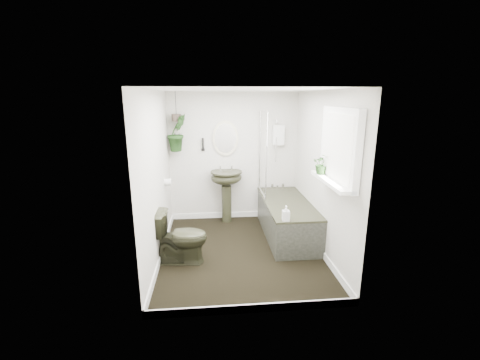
{
  "coord_description": "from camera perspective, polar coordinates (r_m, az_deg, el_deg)",
  "views": [
    {
      "loc": [
        -0.42,
        -4.3,
        2.22
      ],
      "look_at": [
        0.0,
        0.15,
        1.05
      ],
      "focal_mm": 24.0,
      "sensor_mm": 36.0,
      "label": 1
    }
  ],
  "objects": [
    {
      "name": "shower_box",
      "position": [
        5.8,
        6.84,
        7.95
      ],
      "size": [
        0.2,
        0.1,
        0.35
      ],
      "primitive_type": "cube",
      "color": "white",
      "rests_on": "wall_back"
    },
    {
      "name": "wall_sconce",
      "position": [
        5.72,
        -6.61,
        6.33
      ],
      "size": [
        0.04,
        0.04,
        0.22
      ],
      "primitive_type": "cylinder",
      "color": "black",
      "rests_on": "wall_back"
    },
    {
      "name": "window_sill",
      "position": [
        4.0,
        15.91,
        -0.23
      ],
      "size": [
        0.18,
        1.0,
        0.04
      ],
      "primitive_type": "cube",
      "color": "white",
      "rests_on": "wall_right"
    },
    {
      "name": "window_recess",
      "position": [
        3.94,
        17.29,
        5.71
      ],
      "size": [
        0.08,
        1.0,
        0.9
      ],
      "primitive_type": "cube",
      "color": "white",
      "rests_on": "wall_right"
    },
    {
      "name": "hanging_pot",
      "position": [
        5.58,
        -11.24,
        10.81
      ],
      "size": [
        0.16,
        0.16,
        0.12
      ],
      "primitive_type": "cylinder",
      "color": "#42362E",
      "rests_on": "ceiling"
    },
    {
      "name": "toilet_roll_holder",
      "position": [
        5.21,
        -12.72,
        -0.36
      ],
      "size": [
        0.11,
        0.11,
        0.11
      ],
      "primitive_type": "cylinder",
      "rotation": [
        0.0,
        1.57,
        0.0
      ],
      "color": "white",
      "rests_on": "wall_left"
    },
    {
      "name": "hanging_plant",
      "position": [
        5.6,
        -11.12,
        8.23
      ],
      "size": [
        0.44,
        0.43,
        0.63
      ],
      "primitive_type": "imported",
      "rotation": [
        0.0,
        0.0,
        0.65
      ],
      "color": "black",
      "rests_on": "ceiling"
    },
    {
      "name": "ceiling",
      "position": [
        4.32,
        0.2,
        15.88
      ],
      "size": [
        2.3,
        2.8,
        0.02
      ],
      "primitive_type": "cube",
      "color": "white",
      "rests_on": "ground"
    },
    {
      "name": "wall_left",
      "position": [
        4.49,
        -14.73,
        0.4
      ],
      "size": [
        0.02,
        2.8,
        2.3
      ],
      "primitive_type": "cube",
      "color": "beige",
      "rests_on": "ground"
    },
    {
      "name": "sill_plant",
      "position": [
        4.23,
        14.42,
        2.81
      ],
      "size": [
        0.28,
        0.26,
        0.27
      ],
      "primitive_type": "imported",
      "rotation": [
        0.0,
        0.0,
        -0.24
      ],
      "color": "black",
      "rests_on": "window_sill"
    },
    {
      "name": "bath_screen",
      "position": [
        5.44,
        4.11,
        4.7
      ],
      "size": [
        0.04,
        0.72,
        1.4
      ],
      "primitive_type": null,
      "color": "silver",
      "rests_on": "bathtub"
    },
    {
      "name": "wall_back",
      "position": [
        5.82,
        -1.17,
        4.08
      ],
      "size": [
        2.3,
        0.02,
        2.3
      ],
      "primitive_type": "cube",
      "color": "beige",
      "rests_on": "ground"
    },
    {
      "name": "wall_front",
      "position": [
        3.11,
        2.73,
        -5.48
      ],
      "size": [
        2.3,
        0.02,
        2.3
      ],
      "primitive_type": "cube",
      "color": "beige",
      "rests_on": "ground"
    },
    {
      "name": "wall_right",
      "position": [
        4.7,
        14.4,
        1.06
      ],
      "size": [
        0.02,
        2.8,
        2.3
      ],
      "primitive_type": "cube",
      "color": "beige",
      "rests_on": "ground"
    },
    {
      "name": "bathtub",
      "position": [
        5.31,
        8.32,
        -6.79
      ],
      "size": [
        0.72,
        1.72,
        0.58
      ],
      "primitive_type": null,
      "color": "#28291A",
      "rests_on": "floor"
    },
    {
      "name": "oval_mirror",
      "position": [
        5.72,
        -2.6,
        7.43
      ],
      "size": [
        0.46,
        0.03,
        0.62
      ],
      "primitive_type": "ellipsoid",
      "color": "beige",
      "rests_on": "wall_back"
    },
    {
      "name": "skirting",
      "position": [
        4.83,
        0.17,
        -12.01
      ],
      "size": [
        2.3,
        2.8,
        0.1
      ],
      "primitive_type": "cube",
      "color": "white",
      "rests_on": "floor"
    },
    {
      "name": "soap_bottle",
      "position": [
        4.4,
        8.17,
        -5.86
      ],
      "size": [
        0.1,
        0.1,
        0.21
      ],
      "primitive_type": "imported",
      "rotation": [
        0.0,
        0.0,
        -0.07
      ],
      "color": "black",
      "rests_on": "bathtub"
    },
    {
      "name": "toilet",
      "position": [
        4.5,
        -10.55,
        -9.87
      ],
      "size": [
        0.76,
        0.49,
        0.74
      ],
      "primitive_type": "imported",
      "rotation": [
        0.0,
        0.0,
        1.46
      ],
      "color": "#28291A",
      "rests_on": "floor"
    },
    {
      "name": "floor",
      "position": [
        4.86,
        0.17,
        -12.64
      ],
      "size": [
        2.3,
        2.8,
        0.02
      ],
      "primitive_type": "cube",
      "color": "black",
      "rests_on": "ground"
    },
    {
      "name": "window_blinds",
      "position": [
        3.92,
        16.68,
        5.72
      ],
      "size": [
        0.01,
        0.86,
        0.76
      ],
      "primitive_type": "cube",
      "color": "white",
      "rests_on": "wall_right"
    },
    {
      "name": "pedestal_sink",
      "position": [
        5.78,
        -2.4,
        -2.93
      ],
      "size": [
        0.66,
        0.6,
        0.95
      ],
      "primitive_type": null,
      "rotation": [
        0.0,
        0.0,
        0.25
      ],
      "color": "#28291A",
      "rests_on": "floor"
    }
  ]
}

